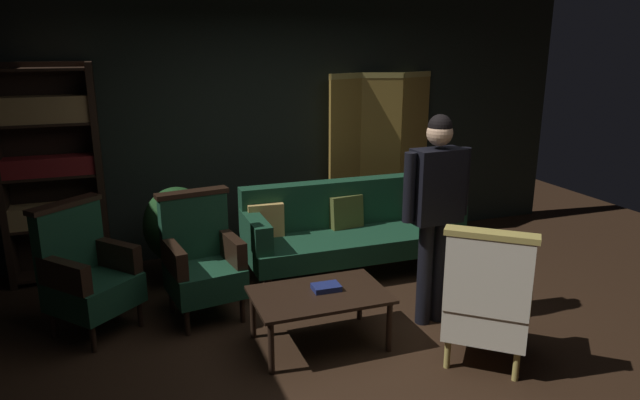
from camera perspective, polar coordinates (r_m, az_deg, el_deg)
ground_plane at (r=4.44m, az=3.62°, el=-14.57°), size 10.00×10.00×0.00m
back_wall at (r=6.22m, az=-5.22°, el=7.86°), size 7.20×0.10×2.80m
folding_screen at (r=6.52m, az=6.01°, el=4.50°), size 1.31×0.23×1.90m
bookshelf at (r=5.85m, az=-25.28°, el=2.80°), size 0.90×0.32×2.05m
velvet_couch at (r=5.68m, az=2.98°, el=-2.66°), size 2.12×0.78×0.88m
coffee_table at (r=4.32m, az=-0.05°, el=-9.83°), size 1.00×0.64×0.42m
armchair_gilt_accent at (r=4.21m, az=16.36°, el=-9.49°), size 0.81×0.81×1.04m
armchair_wing_left at (r=4.84m, az=-22.29°, el=-6.71°), size 0.81×0.81×1.04m
armchair_wing_right at (r=4.84m, az=-11.74°, el=-5.83°), size 0.66×0.66×1.04m
standing_figure at (r=4.53m, az=11.49°, el=-0.13°), size 0.59×0.25×1.70m
potted_plant at (r=5.53m, az=-14.00°, el=-2.75°), size 0.63×0.63×0.93m
book_navy_cloth at (r=4.34m, az=0.62°, el=-8.71°), size 0.21×0.15×0.04m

